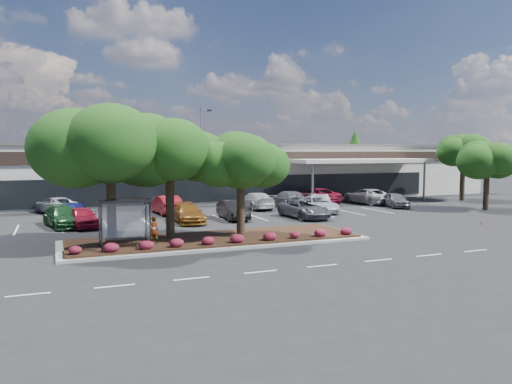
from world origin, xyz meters
name	(u,v)px	position (x,y,z in m)	size (l,w,h in m)	color
ground	(273,251)	(0.00, 0.00, 0.00)	(160.00, 160.00, 0.00)	black
retail_store	(156,171)	(0.06, 33.91, 3.15)	(80.40, 25.20, 6.25)	silver
landscape_island	(216,240)	(-2.00, 4.00, 0.12)	(18.00, 6.00, 0.26)	#9A9995
lane_markings	(214,225)	(-0.14, 10.42, 0.01)	(33.12, 20.06, 0.01)	silver
shrub_row	(227,239)	(-2.00, 1.90, 0.51)	(17.00, 0.80, 0.50)	maroon
bus_shelter	(124,210)	(-7.50, 2.95, 2.31)	(2.75, 1.55, 2.59)	black
island_tree_west	(111,173)	(-8.00, 4.50, 4.21)	(7.20, 7.20, 7.89)	#0D3B0F
island_tree_mid	(170,177)	(-4.50, 5.20, 3.92)	(6.60, 6.60, 7.32)	#0D3B0F
island_tree_east	(241,183)	(-0.50, 3.70, 3.51)	(5.80, 5.80, 6.50)	#0D3B0F
tree_east_near	(487,175)	(26.00, 10.00, 3.25)	(5.60, 5.60, 6.51)	#0D3B0F
tree_east_far	(463,166)	(31.00, 18.00, 3.81)	(6.40, 6.40, 7.62)	#0D3B0F
conifer_north_east	(355,157)	(34.00, 44.00, 4.50)	(3.96, 3.96, 9.00)	#0D3B0F
person_waiting	(153,230)	(-5.87, 3.32, 1.03)	(0.56, 0.37, 1.54)	#594C47
light_pole	(202,160)	(3.98, 27.93, 4.46)	(1.42, 0.71, 10.06)	#9A9995
survey_stake	(480,228)	(13.84, -1.00, 0.64)	(0.08, 0.14, 1.00)	tan
car_1	(63,217)	(-10.42, 13.68, 0.75)	(2.09, 5.14, 1.49)	#18411E
car_2	(82,217)	(-9.19, 12.87, 0.75)	(1.77, 4.39, 1.50)	maroon
car_3	(188,213)	(-1.58, 12.40, 0.71)	(1.99, 4.90, 1.42)	brown
car_4	(233,210)	(2.21, 12.82, 0.76)	(1.60, 4.60, 1.52)	black
car_5	(304,209)	(7.86, 11.37, 0.75)	(2.50, 5.42, 1.51)	#4E4F54
car_6	(318,205)	(10.63, 14.11, 0.73)	(2.41, 5.23, 1.45)	silver
car_7	(319,202)	(11.59, 15.56, 0.74)	(1.56, 4.47, 1.47)	#5D5D64
car_8	(395,200)	(19.69, 15.04, 0.72)	(1.70, 4.23, 1.44)	#5B5A62
car_9	(72,211)	(-9.68, 17.64, 0.69)	(1.94, 4.78, 1.39)	navy
car_10	(56,205)	(-10.88, 22.43, 0.71)	(2.36, 5.12, 1.42)	#AAADB6
car_11	(166,205)	(-2.04, 18.25, 0.82)	(1.73, 4.96, 1.63)	maroon
car_12	(161,204)	(-2.07, 20.23, 0.66)	(1.40, 4.03, 1.33)	slate
car_14	(255,201)	(6.61, 18.94, 0.78)	(2.18, 5.36, 1.56)	silver
car_15	(288,199)	(10.07, 18.98, 0.80)	(2.25, 5.54, 1.61)	slate
car_16	(315,196)	(14.10, 20.86, 0.83)	(2.75, 5.97, 1.66)	maroon
car_17	(367,196)	(19.03, 18.79, 0.78)	(2.60, 5.63, 1.56)	#B2B2B2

